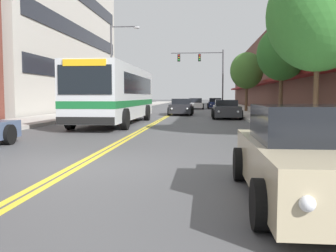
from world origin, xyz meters
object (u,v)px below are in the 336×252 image
(car_beige_parked_right_foreground, at_px, (311,158))
(traffic_signal_mast, at_px, (206,67))
(car_dark_grey_parked_right_mid, at_px, (226,110))
(street_tree_right_near, at_px, (318,15))
(street_tree_right_far, at_px, (247,71))
(car_white_moving_second, at_px, (195,104))
(car_charcoal_moving_lead, at_px, (181,107))
(city_bus, at_px, (116,92))
(street_lamp_left_far, at_px, (116,61))
(street_tree_right_mid, at_px, (282,54))
(car_red_parked_left_near, at_px, (127,106))
(fire_hydrant, at_px, (259,114))
(car_navy_parked_right_far, at_px, (215,104))

(car_beige_parked_right_foreground, relative_size, traffic_signal_mast, 0.59)
(car_beige_parked_right_foreground, relative_size, car_dark_grey_parked_right_mid, 0.89)
(street_tree_right_near, bearing_deg, street_tree_right_far, 89.96)
(car_white_moving_second, bearing_deg, car_charcoal_moving_lead, -93.31)
(city_bus, bearing_deg, street_lamp_left_far, 103.34)
(street_tree_right_mid, bearing_deg, car_charcoal_moving_lead, 124.96)
(car_dark_grey_parked_right_mid, bearing_deg, car_charcoal_moving_lead, 126.52)
(car_charcoal_moving_lead, bearing_deg, car_red_parked_left_near, 149.65)
(car_red_parked_left_near, xyz_separation_m, street_tree_right_mid, (11.65, -12.17, 3.37))
(car_beige_parked_right_foreground, bearing_deg, street_tree_right_near, 73.64)
(car_dark_grey_parked_right_mid, height_order, street_tree_right_mid, street_tree_right_mid)
(car_charcoal_moving_lead, height_order, street_lamp_left_far, street_lamp_left_far)
(street_tree_right_mid, bearing_deg, street_tree_right_near, -93.20)
(car_red_parked_left_near, height_order, traffic_signal_mast, traffic_signal_mast)
(traffic_signal_mast, relative_size, street_lamp_left_far, 0.95)
(street_tree_right_near, xyz_separation_m, street_tree_right_mid, (0.48, 8.51, -0.40))
(street_lamp_left_far, relative_size, street_tree_right_mid, 1.44)
(car_dark_grey_parked_right_mid, xyz_separation_m, street_tree_right_near, (2.39, -12.90, 3.79))
(car_charcoal_moving_lead, xyz_separation_m, traffic_signal_mast, (2.12, 16.22, 4.58))
(car_dark_grey_parked_right_mid, distance_m, car_charcoal_moving_lead, 5.81)
(car_dark_grey_parked_right_mid, xyz_separation_m, street_lamp_left_far, (-9.32, 5.91, 4.05))
(fire_hydrant, bearing_deg, car_charcoal_moving_lead, 117.05)
(fire_hydrant, bearing_deg, street_tree_right_mid, 28.67)
(traffic_signal_mast, bearing_deg, car_red_parked_left_near, -119.59)
(car_navy_parked_right_far, relative_size, fire_hydrant, 6.11)
(street_lamp_left_far, bearing_deg, car_charcoal_moving_lead, -11.91)
(car_red_parked_left_near, relative_size, car_dark_grey_parked_right_mid, 0.98)
(car_navy_parked_right_far, bearing_deg, traffic_signal_mast, -153.71)
(car_navy_parked_right_far, bearing_deg, street_lamp_left_far, -120.57)
(city_bus, height_order, fire_hydrant, city_bus)
(car_navy_parked_right_far, distance_m, fire_hydrant, 26.66)
(car_navy_parked_right_far, bearing_deg, city_bus, -103.14)
(car_red_parked_left_near, bearing_deg, street_tree_right_far, 6.60)
(street_lamp_left_far, bearing_deg, street_tree_right_near, -58.07)
(car_red_parked_left_near, distance_m, street_tree_right_far, 11.73)
(car_dark_grey_parked_right_mid, height_order, car_navy_parked_right_far, car_navy_parked_right_far)
(car_navy_parked_right_far, xyz_separation_m, fire_hydrant, (1.65, -26.60, -0.06))
(city_bus, xyz_separation_m, car_red_parked_left_near, (-2.26, 13.71, -1.15))
(car_beige_parked_right_foreground, distance_m, street_lamp_left_far, 28.82)
(car_dark_grey_parked_right_mid, relative_size, fire_hydrant, 6.46)
(car_red_parked_left_near, xyz_separation_m, car_beige_parked_right_foreground, (8.77, -28.85, 0.02))
(car_red_parked_left_near, height_order, car_charcoal_moving_lead, car_charcoal_moving_lead)
(car_charcoal_moving_lead, relative_size, traffic_signal_mast, 0.66)
(car_beige_parked_right_foreground, relative_size, street_tree_right_near, 0.70)
(street_tree_right_mid, xyz_separation_m, street_tree_right_far, (-0.46, 13.46, -0.07))
(fire_hydrant, bearing_deg, car_white_moving_second, 99.59)
(street_lamp_left_far, xyz_separation_m, street_tree_right_far, (11.73, 3.17, -0.73))
(car_navy_parked_right_far, bearing_deg, street_tree_right_mid, -83.42)
(street_tree_right_far, bearing_deg, fire_hydrant, -93.52)
(street_tree_right_near, bearing_deg, street_tree_right_mid, 86.80)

